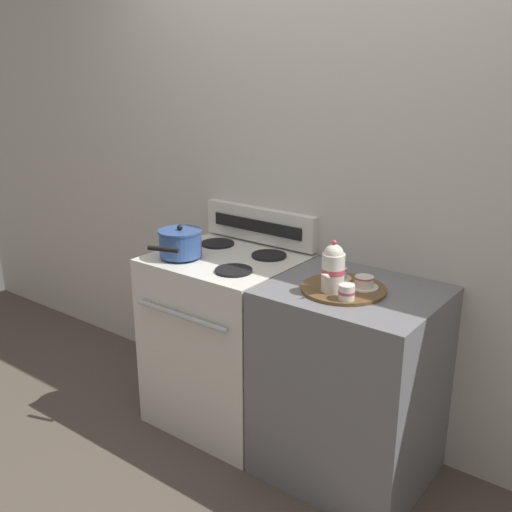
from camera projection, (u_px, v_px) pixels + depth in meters
ground_plane at (284, 441)px, 2.98m from camera, size 6.00×6.00×0.00m
wall_back at (325, 214)px, 2.89m from camera, size 6.00×0.05×2.20m
stove at (227, 340)px, 3.05m from camera, size 0.69×0.64×0.91m
control_panel at (260, 225)px, 3.09m from camera, size 0.67×0.05×0.18m
side_counter at (350, 383)px, 2.64m from camera, size 0.71×0.61×0.89m
saucepan at (180, 243)px, 2.88m from camera, size 0.24×0.31×0.15m
serving_tray at (343, 289)px, 2.49m from camera, size 0.36×0.36×0.01m
teapot at (333, 268)px, 2.42m from camera, size 0.10×0.15×0.22m
teacup_left at (364, 282)px, 2.48m from camera, size 0.12×0.12×0.05m
teacup_right at (337, 273)px, 2.58m from camera, size 0.12×0.12×0.05m
creamer_jug at (347, 292)px, 2.35m from camera, size 0.07×0.07×0.06m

